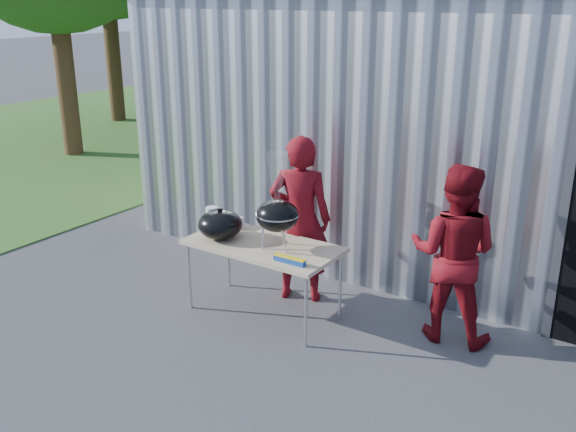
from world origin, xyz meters
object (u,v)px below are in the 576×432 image
Objects in this scene: kettle_grill at (277,206)px; person_bystander at (453,254)px; person_cook at (300,219)px; folding_table at (263,248)px.

person_bystander is at bearing 21.69° from kettle_grill.
folding_table is at bearing 56.73° from person_cook.
person_cook reaches higher than person_bystander.
kettle_grill is 0.56× the size of person_bystander.
kettle_grill reaches higher than folding_table.
person_bystander reaches higher than folding_table.
person_cook is at bearing 79.25° from folding_table.
person_bystander is (1.69, 0.58, 0.12)m from folding_table.
kettle_grill is 1.66m from person_bystander.
person_cook is (0.10, 0.51, 0.16)m from folding_table.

